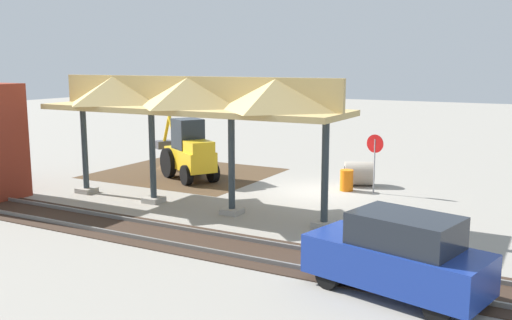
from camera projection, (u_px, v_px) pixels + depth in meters
ground_plane at (316, 192)px, 24.02m from camera, size 120.00×120.00×0.00m
dirt_work_zone at (185, 173)px, 28.07m from camera, size 8.13×7.00×0.01m
platform_canopy at (189, 97)px, 20.71m from camera, size 11.87×3.20×4.90m
rail_tracks at (213, 244)px, 17.07m from camera, size 60.00×2.58×0.15m
stop_sign at (375, 151)px, 23.54m from camera, size 0.75×0.19×2.47m
backhoe at (189, 152)px, 26.57m from camera, size 5.08×3.76×2.82m
dirt_mound at (180, 168)px, 29.50m from camera, size 4.82×4.82×1.98m
concrete_pipe at (359, 174)px, 25.24m from camera, size 1.58×1.48×1.07m
distant_parked_car at (398, 255)px, 13.19m from camera, size 4.49×2.68×1.98m
traffic_barrel at (347, 180)px, 24.21m from camera, size 0.56×0.56×0.90m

